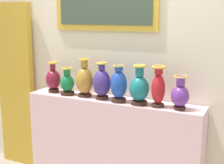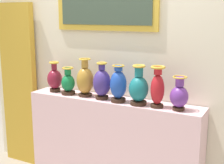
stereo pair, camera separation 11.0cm
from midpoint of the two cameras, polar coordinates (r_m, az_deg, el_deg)
display_shelf at (r=3.44m, az=-0.94°, el=-11.46°), size 1.90×0.32×1.03m
back_wall at (r=3.38m, az=0.62°, el=4.65°), size 3.61×0.14×2.87m
curtain_gold at (r=4.13m, az=-17.60°, el=-0.71°), size 0.50×0.08×2.03m
vase_burgundy at (r=3.60m, az=-11.41°, el=0.52°), size 0.17×0.17×0.34m
vase_emerald at (r=3.46m, az=-8.98°, el=-0.22°), size 0.15×0.15×0.30m
vase_ochre at (r=3.36m, az=-5.90°, el=0.29°), size 0.18×0.18×0.41m
vase_indigo at (r=3.24m, az=-2.82°, el=-0.16°), size 0.18×0.18×0.38m
vase_sapphire at (r=3.13m, az=0.20°, el=-0.54°), size 0.17×0.17×0.37m
vase_teal at (r=3.05m, az=3.91°, el=-1.08°), size 0.19×0.19×0.39m
vase_crimson at (r=2.98m, az=7.30°, el=-1.00°), size 0.14×0.14×0.39m
vase_violet at (r=2.94m, az=11.13°, el=-2.29°), size 0.17×0.17×0.32m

